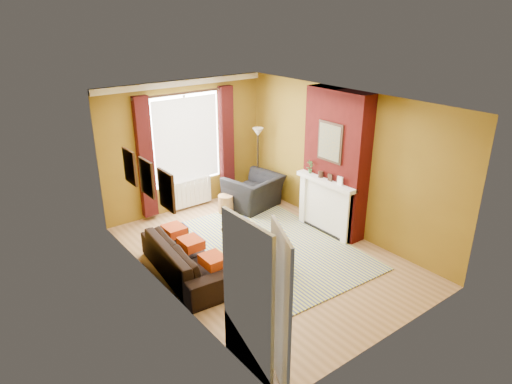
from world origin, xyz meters
The scene contains 12 objects.
ground centered at (0.00, 0.00, 0.00)m, with size 5.50×5.50×0.00m, color olive.
room_walls centered at (0.63, 0.28, 1.38)m, with size 3.82×5.54×2.83m.
striped_rug centered at (0.19, 0.17, 0.01)m, with size 2.84×3.83×0.02m.
sofa centered at (-1.42, 0.29, 0.31)m, with size 2.12×0.83×0.62m, color black.
armchair centered at (1.13, 1.82, 0.37)m, with size 1.13×0.99×0.73m, color black.
coffee_table centered at (-0.22, 0.03, 0.38)m, with size 0.74×1.32×0.42m.
wicker_stool centered at (0.46, 1.94, 0.20)m, with size 0.43×0.43×0.40m.
floor_lamp centered at (1.53, 2.19, 1.32)m, with size 0.29×0.29×1.68m.
book_a centered at (-0.47, -0.33, 0.43)m, with size 0.18×0.25×0.02m, color #999999.
book_b centered at (-0.18, 0.37, 0.43)m, with size 0.21×0.29×0.02m, color #999999.
mug centered at (0.00, -0.14, 0.47)m, with size 0.09×0.09×0.08m, color #999999.
tv_remote centered at (-0.41, 0.16, 0.43)m, with size 0.11×0.18×0.02m.
Camera 1 is at (-4.50, -5.66, 4.18)m, focal length 32.00 mm.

